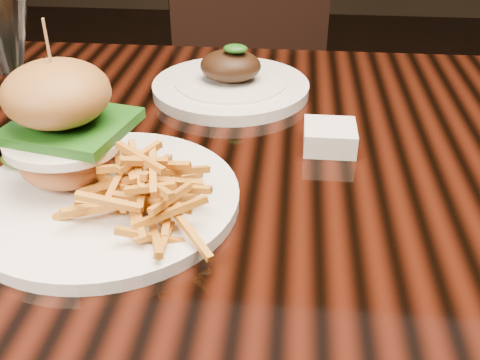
# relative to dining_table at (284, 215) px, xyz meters

# --- Properties ---
(dining_table) EXTENTS (1.60, 0.90, 0.75)m
(dining_table) POSITION_rel_dining_table_xyz_m (0.00, 0.00, 0.00)
(dining_table) COLOR black
(dining_table) RESTS_ON ground
(burger_plate) EXTENTS (0.30, 0.30, 0.20)m
(burger_plate) POSITION_rel_dining_table_xyz_m (-0.21, -0.10, 0.13)
(burger_plate) COLOR white
(burger_plate) RESTS_ON dining_table
(ramekin) EXTENTS (0.08, 0.08, 0.03)m
(ramekin) POSITION_rel_dining_table_xyz_m (0.05, 0.05, 0.09)
(ramekin) COLOR white
(ramekin) RESTS_ON dining_table
(wine_glass) EXTENTS (0.08, 0.08, 0.21)m
(wine_glass) POSITION_rel_dining_table_xyz_m (-0.34, -0.00, 0.23)
(wine_glass) COLOR white
(wine_glass) RESTS_ON dining_table
(water_tumbler) EXTENTS (0.08, 0.08, 0.10)m
(water_tumbler) POSITION_rel_dining_table_xyz_m (-0.30, 0.04, 0.13)
(water_tumbler) COLOR white
(water_tumbler) RESTS_ON dining_table
(far_dish) EXTENTS (0.25, 0.25, 0.08)m
(far_dish) POSITION_rel_dining_table_xyz_m (-0.10, 0.23, 0.09)
(far_dish) COLOR white
(far_dish) RESTS_ON dining_table
(chair_far) EXTENTS (0.57, 0.57, 0.95)m
(chair_far) POSITION_rel_dining_table_xyz_m (-0.10, 0.89, -0.13)
(chair_far) COLOR black
(chair_far) RESTS_ON ground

